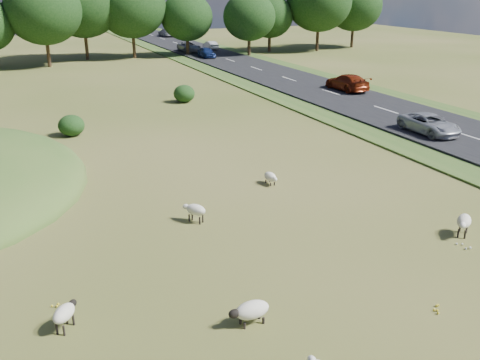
{
  "coord_description": "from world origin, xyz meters",
  "views": [
    {
      "loc": [
        -7.51,
        -17.56,
        9.69
      ],
      "look_at": [
        2.0,
        4.0,
        1.0
      ],
      "focal_mm": 40.0,
      "sensor_mm": 36.0,
      "label": 1
    }
  ],
  "objects_px": {
    "sheep_3": "(195,210)",
    "car_5": "(211,45)",
    "sheep_2": "(464,222)",
    "sheep_0": "(251,310)",
    "car_1": "(206,52)",
    "car_6": "(167,32)",
    "car_3": "(189,47)",
    "sheep_5": "(270,177)",
    "car_2": "(347,82)",
    "car_4": "(430,124)",
    "sheep_1": "(64,313)"
  },
  "relations": [
    {
      "from": "sheep_3",
      "to": "car_5",
      "type": "relative_size",
      "value": 0.3
    },
    {
      "from": "sheep_2",
      "to": "sheep_0",
      "type": "bearing_deg",
      "value": -27.75
    },
    {
      "from": "car_1",
      "to": "car_5",
      "type": "relative_size",
      "value": 1.04
    },
    {
      "from": "car_6",
      "to": "sheep_3",
      "type": "bearing_deg",
      "value": 74.38
    },
    {
      "from": "car_3",
      "to": "car_1",
      "type": "bearing_deg",
      "value": -90.0
    },
    {
      "from": "sheep_5",
      "to": "car_6",
      "type": "xyz_separation_m",
      "value": [
        17.63,
        78.33,
        0.61
      ]
    },
    {
      "from": "car_3",
      "to": "car_6",
      "type": "relative_size",
      "value": 0.97
    },
    {
      "from": "car_2",
      "to": "car_4",
      "type": "relative_size",
      "value": 1.12
    },
    {
      "from": "sheep_1",
      "to": "car_4",
      "type": "relative_size",
      "value": 0.24
    },
    {
      "from": "sheep_3",
      "to": "car_2",
      "type": "distance_m",
      "value": 31.44
    },
    {
      "from": "car_5",
      "to": "car_2",
      "type": "bearing_deg",
      "value": 90.0
    },
    {
      "from": "sheep_2",
      "to": "car_2",
      "type": "distance_m",
      "value": 30.41
    },
    {
      "from": "sheep_5",
      "to": "car_5",
      "type": "height_order",
      "value": "car_5"
    },
    {
      "from": "car_4",
      "to": "sheep_0",
      "type": "bearing_deg",
      "value": -144.14
    },
    {
      "from": "sheep_3",
      "to": "car_1",
      "type": "height_order",
      "value": "car_1"
    },
    {
      "from": "car_5",
      "to": "sheep_2",
      "type": "bearing_deg",
      "value": 78.29
    },
    {
      "from": "car_5",
      "to": "car_1",
      "type": "bearing_deg",
      "value": 65.7
    },
    {
      "from": "car_4",
      "to": "car_5",
      "type": "bearing_deg",
      "value": 85.75
    },
    {
      "from": "car_5",
      "to": "sheep_0",
      "type": "bearing_deg",
      "value": 70.16
    },
    {
      "from": "sheep_0",
      "to": "sheep_1",
      "type": "relative_size",
      "value": 1.23
    },
    {
      "from": "sheep_3",
      "to": "car_1",
      "type": "distance_m",
      "value": 52.82
    },
    {
      "from": "car_2",
      "to": "car_5",
      "type": "distance_m",
      "value": 35.98
    },
    {
      "from": "sheep_0",
      "to": "sheep_2",
      "type": "relative_size",
      "value": 1.1
    },
    {
      "from": "sheep_3",
      "to": "sheep_5",
      "type": "bearing_deg",
      "value": -97.51
    },
    {
      "from": "car_1",
      "to": "car_6",
      "type": "xyz_separation_m",
      "value": [
        3.8,
        31.81,
        0.09
      ]
    },
    {
      "from": "sheep_0",
      "to": "car_1",
      "type": "xyz_separation_m",
      "value": [
        19.8,
        57.0,
        0.44
      ]
    },
    {
      "from": "car_4",
      "to": "car_3",
      "type": "bearing_deg",
      "value": 90.0
    },
    {
      "from": "sheep_3",
      "to": "car_4",
      "type": "height_order",
      "value": "car_4"
    },
    {
      "from": "sheep_0",
      "to": "car_2",
      "type": "bearing_deg",
      "value": -130.24
    },
    {
      "from": "sheep_1",
      "to": "car_3",
      "type": "relative_size",
      "value": 0.21
    },
    {
      "from": "car_5",
      "to": "car_3",
      "type": "bearing_deg",
      "value": 16.66
    },
    {
      "from": "sheep_5",
      "to": "car_2",
      "type": "relative_size",
      "value": 0.21
    },
    {
      "from": "sheep_2",
      "to": "car_4",
      "type": "relative_size",
      "value": 0.26
    },
    {
      "from": "car_5",
      "to": "car_4",
      "type": "bearing_deg",
      "value": 85.75
    },
    {
      "from": "sheep_0",
      "to": "car_4",
      "type": "distance_m",
      "value": 24.43
    },
    {
      "from": "sheep_3",
      "to": "car_5",
      "type": "height_order",
      "value": "car_5"
    },
    {
      "from": "car_1",
      "to": "sheep_1",
      "type": "bearing_deg",
      "value": -114.39
    },
    {
      "from": "sheep_1",
      "to": "car_2",
      "type": "bearing_deg",
      "value": -8.3
    },
    {
      "from": "car_6",
      "to": "car_4",
      "type": "bearing_deg",
      "value": 87.08
    },
    {
      "from": "sheep_2",
      "to": "sheep_3",
      "type": "bearing_deg",
      "value": -69.27
    },
    {
      "from": "sheep_0",
      "to": "car_4",
      "type": "relative_size",
      "value": 0.29
    },
    {
      "from": "sheep_1",
      "to": "sheep_5",
      "type": "distance_m",
      "value": 13.97
    },
    {
      "from": "car_1",
      "to": "car_5",
      "type": "distance_m",
      "value": 9.23
    },
    {
      "from": "sheep_1",
      "to": "sheep_3",
      "type": "height_order",
      "value": "sheep_3"
    },
    {
      "from": "car_1",
      "to": "car_6",
      "type": "relative_size",
      "value": 0.75
    },
    {
      "from": "sheep_3",
      "to": "car_4",
      "type": "distance_m",
      "value": 20.02
    },
    {
      "from": "sheep_2",
      "to": "car_5",
      "type": "height_order",
      "value": "car_5"
    },
    {
      "from": "sheep_1",
      "to": "car_6",
      "type": "relative_size",
      "value": 0.21
    },
    {
      "from": "car_4",
      "to": "car_1",
      "type": "bearing_deg",
      "value": 90.0
    },
    {
      "from": "sheep_0",
      "to": "car_2",
      "type": "distance_m",
      "value": 37.73
    }
  ]
}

